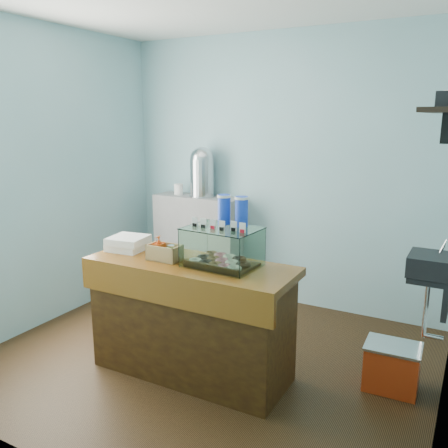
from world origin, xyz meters
The scene contains 9 objects.
ground centered at (0.00, 0.00, 0.00)m, with size 3.50×3.50×0.00m, color black.
room_shell centered at (0.03, 0.01, 1.71)m, with size 3.54×3.04×2.82m.
counter centered at (0.00, -0.25, 0.46)m, with size 1.60×0.60×0.90m.
back_shelf centered at (-0.90, 1.32, 0.55)m, with size 1.00×0.32×1.10m, color gray.
display_case centered at (0.25, -0.18, 1.06)m, with size 0.54×0.41×0.50m.
condiment_crate centered at (-0.21, -0.29, 0.96)m, with size 0.25×0.15×0.18m.
pastry_boxes centered at (-0.63, -0.20, 0.96)m, with size 0.32×0.32×0.11m.
coffee_urn centered at (-0.84, 1.33, 1.38)m, with size 0.30×0.30×0.54m.
red_cooler centered at (1.41, 0.25, 0.17)m, with size 0.40×0.31×0.35m.
Camera 1 is at (1.83, -3.10, 1.96)m, focal length 38.00 mm.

